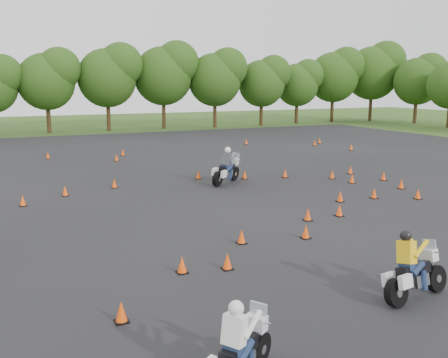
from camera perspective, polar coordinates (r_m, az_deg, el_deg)
ground at (r=17.60m, az=5.43°, el=-6.09°), size 140.00×140.00×0.00m
asphalt_pad at (r=22.81m, az=-2.08°, el=-2.08°), size 62.00×62.00×0.00m
treeline at (r=51.04m, az=-10.43°, el=10.15°), size 87.07×32.14×11.20m
traffic_cones at (r=22.48m, az=-2.24°, el=-1.69°), size 36.06×33.56×0.45m
rider_grey at (r=25.73m, az=0.13°, el=1.63°), size 2.48×2.13×1.95m
rider_yellow at (r=12.90m, az=21.55°, el=-9.23°), size 2.30×1.05×1.71m
rider_white at (r=8.94m, az=1.82°, el=-18.01°), size 2.09×1.71×1.61m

